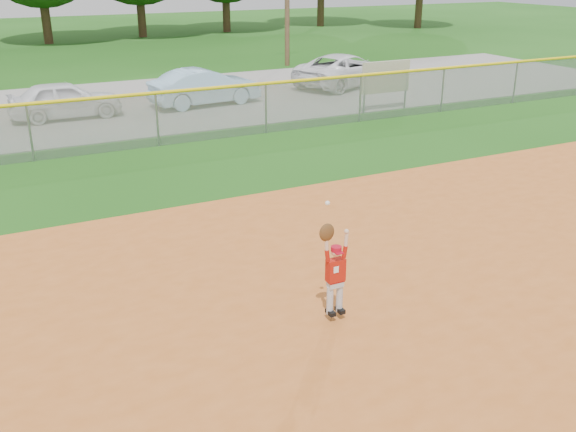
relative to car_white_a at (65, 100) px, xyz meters
The scene contains 9 objects.
ground 14.78m from the car_white_a, 83.07° to the right, with size 120.00×120.00×0.00m, color #1A4F12.
clay_infield 17.76m from the car_white_a, 84.24° to the right, with size 24.00×16.00×0.04m, color #B95C21.
parking_strip 2.32m from the car_white_a, 36.94° to the left, with size 44.00×10.00×0.03m, color gray.
car_white_a is the anchor object (origin of this frame).
car_blue 4.82m from the car_white_a, ahead, with size 1.37×3.93×1.29m, color #9AC7E6.
car_white_b 11.32m from the car_white_a, ahead, with size 2.19×4.76×1.32m, color white.
sponsor_sign 10.76m from the car_white_a, 20.03° to the right, with size 1.93×0.07×1.71m.
outfield_fence 4.99m from the car_white_a, 69.08° to the right, with size 40.06×0.10×1.55m.
ballplayer 15.14m from the car_white_a, 84.73° to the right, with size 0.46×0.20×1.74m.
Camera 1 is at (-4.57, -7.35, 4.84)m, focal length 40.00 mm.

